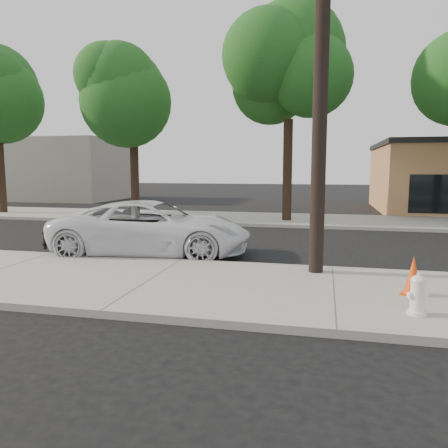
# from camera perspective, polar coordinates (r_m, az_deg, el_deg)

# --- Properties ---
(ground) EXTENTS (120.00, 120.00, 0.00)m
(ground) POSITION_cam_1_polar(r_m,az_deg,el_deg) (13.96, -2.86, -3.52)
(ground) COLOR black
(ground) RESTS_ON ground
(near_sidewalk) EXTENTS (90.00, 4.40, 0.15)m
(near_sidewalk) POSITION_cam_1_polar(r_m,az_deg,el_deg) (9.98, -9.69, -7.57)
(near_sidewalk) COLOR gray
(near_sidewalk) RESTS_ON ground
(far_sidewalk) EXTENTS (90.00, 5.00, 0.15)m
(far_sidewalk) POSITION_cam_1_polar(r_m,az_deg,el_deg) (22.15, 3.16, 0.70)
(far_sidewalk) COLOR gray
(far_sidewalk) RESTS_ON ground
(curb_near) EXTENTS (90.00, 0.12, 0.16)m
(curb_near) POSITION_cam_1_polar(r_m,az_deg,el_deg) (11.98, -5.62, -4.99)
(curb_near) COLOR #9E9B93
(curb_near) RESTS_ON ground
(building_far) EXTENTS (14.00, 8.00, 5.00)m
(building_far) POSITION_cam_1_polar(r_m,az_deg,el_deg) (40.81, -22.74, 6.58)
(building_far) COLOR gray
(building_far) RESTS_ON ground
(utility_pole) EXTENTS (1.40, 0.34, 9.00)m
(utility_pole) POSITION_cam_1_polar(r_m,az_deg,el_deg) (10.69, 12.55, 18.36)
(utility_pole) COLOR black
(utility_pole) RESTS_ON near_sidewalk
(tree_b) EXTENTS (4.34, 4.20, 8.45)m
(tree_b) POSITION_cam_1_polar(r_m,az_deg,el_deg) (23.56, -11.55, 15.79)
(tree_b) COLOR black
(tree_b) RESTS_ON far_sidewalk
(tree_c) EXTENTS (4.96, 4.80, 9.55)m
(tree_c) POSITION_cam_1_polar(r_m,az_deg,el_deg) (21.31, 9.09, 18.83)
(tree_c) COLOR black
(tree_c) RESTS_ON far_sidewalk
(police_cruiser) EXTENTS (6.20, 3.41, 1.64)m
(police_cruiser) POSITION_cam_1_polar(r_m,az_deg,el_deg) (13.36, -9.30, -0.52)
(police_cruiser) COLOR white
(police_cruiser) RESTS_ON ground
(fire_hydrant) EXTENTS (0.37, 0.33, 0.68)m
(fire_hydrant) POSITION_cam_1_polar(r_m,az_deg,el_deg) (8.17, 23.99, -8.54)
(fire_hydrant) COLOR white
(fire_hydrant) RESTS_ON near_sidewalk
(traffic_cone) EXTENTS (0.52, 0.52, 0.76)m
(traffic_cone) POSITION_cam_1_polar(r_m,az_deg,el_deg) (9.36, 23.47, -6.29)
(traffic_cone) COLOR #EB450C
(traffic_cone) RESTS_ON near_sidewalk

